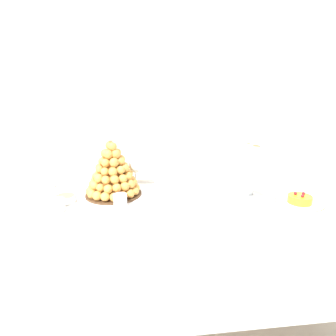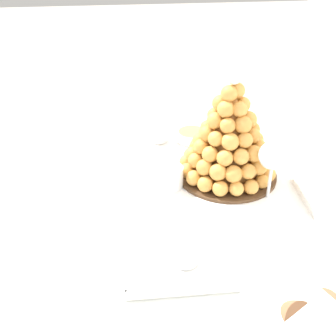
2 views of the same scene
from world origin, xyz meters
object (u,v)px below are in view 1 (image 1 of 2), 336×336
Objects in this scene: wine_glass at (136,167)px; dessert_cup_mid_left at (120,201)px; macaron_goblet at (253,166)px; fruit_tart_plate at (300,201)px; serving_tray at (123,199)px; croquembouche at (113,172)px; dessert_cup_centre at (184,198)px; dessert_cup_left at (58,205)px; creme_brulee_ramekin at (65,198)px.

dessert_cup_mid_left is at bearing -106.82° from wine_glass.
fruit_tart_plate is (0.17, -0.12, -0.13)m from macaron_goblet.
fruit_tart_plate is at bearing -9.90° from serving_tray.
dessert_cup_centre is at bearing -25.99° from croquembouche.
serving_tray is 0.59m from macaron_goblet.
dessert_cup_centre reaches higher than serving_tray.
dessert_cup_left is 0.10m from creme_brulee_ramekin.
serving_tray is 0.18m from wine_glass.
wine_glass is (-0.68, 0.26, 0.10)m from fruit_tart_plate.
serving_tray is 12.43× the size of dessert_cup_mid_left.
dessert_cup_mid_left reaches higher than fruit_tart_plate.
dessert_cup_left is at bearing -179.03° from dessert_cup_centre.
serving_tray is at bearing 170.10° from fruit_tart_plate.
dessert_cup_mid_left is 0.60m from macaron_goblet.
wine_glass is at bearing 164.62° from macaron_goblet.
macaron_goblet is (0.58, -0.01, 0.14)m from serving_tray.
serving_tray is 7.71× the size of creme_brulee_ramekin.
fruit_tart_plate is at bearing -1.69° from dessert_cup_left.
fruit_tart_plate is (0.49, -0.04, -0.02)m from dessert_cup_centre.
wine_glass is at bearing 131.41° from dessert_cup_centre.
croquembouche is at bearing 103.96° from dessert_cup_mid_left.
croquembouche reaches higher than dessert_cup_centre.
serving_tray is at bearing 178.89° from macaron_goblet.
serving_tray is 0.13m from croquembouche.
serving_tray is 13.37× the size of dessert_cup_left.
fruit_tart_plate is at bearing -7.29° from creme_brulee_ramekin.
dessert_cup_left reaches higher than serving_tray.
fruit_tart_plate is (0.99, -0.03, -0.02)m from dessert_cup_left.
dessert_cup_centre is 0.29× the size of fruit_tart_plate.
fruit_tart_plate is at bearing -20.86° from wine_glass.
dessert_cup_left is 0.25× the size of fruit_tart_plate.
dessert_cup_mid_left is 0.26m from dessert_cup_centre.
creme_brulee_ramekin is 0.43× the size of fruit_tart_plate.
croquembouche is 0.34m from dessert_cup_centre.
macaron_goblet is (0.32, 0.08, 0.11)m from dessert_cup_centre.
dessert_cup_centre is 0.31m from wine_glass.
wine_glass reaches higher than dessert_cup_centre.
creme_brulee_ramekin is at bearing -179.08° from serving_tray.
macaron_goblet reaches higher than serving_tray.
serving_tray is at bearing -114.64° from wine_glass.
macaron_goblet is (0.62, -0.06, 0.02)m from croquembouche.
dessert_cup_mid_left is at bearing -76.04° from croquembouche.
dessert_cup_mid_left is at bearing 176.91° from fruit_tart_plate.
creme_brulee_ramekin is 0.99m from fruit_tart_plate.
wine_glass reaches higher than serving_tray.
fruit_tart_plate is at bearing -3.09° from dessert_cup_mid_left.
croquembouche is 1.35× the size of fruit_tart_plate.
dessert_cup_left is at bearing 178.31° from fruit_tart_plate.
croquembouche is at bearing 154.01° from dessert_cup_centre.
wine_glass is at bearing 24.10° from creme_brulee_ramekin.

